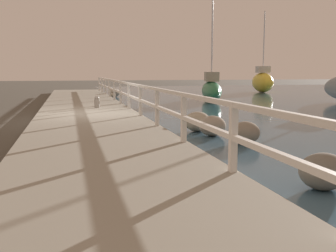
{
  "coord_description": "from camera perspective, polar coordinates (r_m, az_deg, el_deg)",
  "views": [
    {
      "loc": [
        -0.63,
        -13.85,
        1.68
      ],
      "look_at": [
        1.9,
        -3.85,
        0.24
      ],
      "focal_mm": 42.0,
      "sensor_mm": 36.0,
      "label": 1
    }
  ],
  "objects": [
    {
      "name": "ground_plane",
      "position": [
        13.96,
        -11.49,
        0.87
      ],
      "size": [
        120.0,
        120.0,
        0.0
      ],
      "primitive_type": "plane",
      "color": "#4C473D"
    },
    {
      "name": "dock_walkway",
      "position": [
        13.95,
        -11.5,
        1.37
      ],
      "size": [
        3.45,
        36.0,
        0.24
      ],
      "color": "gray",
      "rests_on": "ground"
    },
    {
      "name": "railing",
      "position": [
        14.05,
        -4.94,
        4.84
      ],
      "size": [
        0.1,
        32.5,
        1.01
      ],
      "color": "white",
      "rests_on": "dock_walkway"
    },
    {
      "name": "boulder_mid_strip",
      "position": [
        26.29,
        -7.82,
        4.84
      ],
      "size": [
        0.77,
        0.7,
        0.58
      ],
      "color": "gray",
      "rests_on": "ground"
    },
    {
      "name": "boulder_downstream",
      "position": [
        11.05,
        4.3,
        0.64
      ],
      "size": [
        0.75,
        0.67,
        0.56
      ],
      "color": "gray",
      "rests_on": "ground"
    },
    {
      "name": "boulder_water_edge",
      "position": [
        10.33,
        6.46,
        0.02
      ],
      "size": [
        0.71,
        0.64,
        0.54
      ],
      "color": "gray",
      "rests_on": "ground"
    },
    {
      "name": "boulder_upstream",
      "position": [
        25.85,
        -8.0,
        4.45
      ],
      "size": [
        0.37,
        0.33,
        0.28
      ],
      "color": "gray",
      "rests_on": "ground"
    },
    {
      "name": "boulder_near_dock",
      "position": [
        9.34,
        11.13,
        -0.95
      ],
      "size": [
        0.7,
        0.63,
        0.53
      ],
      "color": "slate",
      "rests_on": "ground"
    },
    {
      "name": "boulder_far_strip",
      "position": [
        6.05,
        21.65,
        -6.14
      ],
      "size": [
        0.71,
        0.64,
        0.53
      ],
      "color": "#666056",
      "rests_on": "ground"
    },
    {
      "name": "mooring_bollard",
      "position": [
        15.83,
        -10.28,
        3.47
      ],
      "size": [
        0.21,
        0.21,
        0.48
      ],
      "color": "gray",
      "rests_on": "dock_walkway"
    },
    {
      "name": "sailboat_yellow",
      "position": [
        32.64,
        13.56,
        6.29
      ],
      "size": [
        2.15,
        4.13,
        6.36
      ],
      "rotation": [
        0.0,
        0.0,
        -0.21
      ],
      "color": "gold",
      "rests_on": "water_surface"
    },
    {
      "name": "sailboat_green",
      "position": [
        22.53,
        6.31,
        5.32
      ],
      "size": [
        2.24,
        4.97,
        6.85
      ],
      "rotation": [
        0.0,
        0.0,
        -0.26
      ],
      "color": "#236B42",
      "rests_on": "water_surface"
    }
  ]
}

